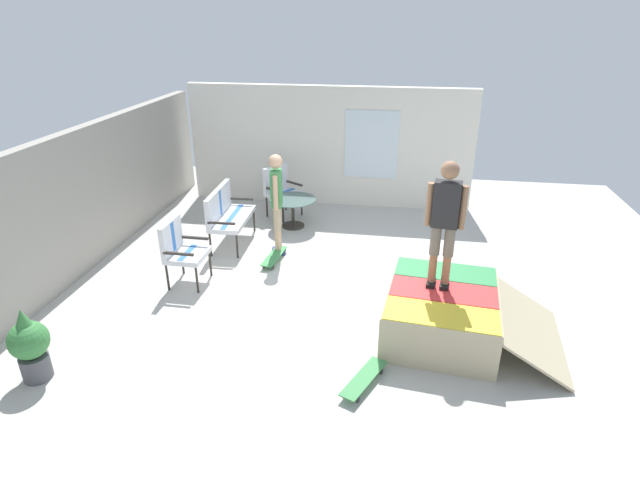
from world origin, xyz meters
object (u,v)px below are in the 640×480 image
Objects in this scene: patio_bench at (226,211)px; skateboard_spare at (364,378)px; patio_chair_near_house at (280,187)px; person_watching at (277,197)px; person_skater at (445,217)px; skateboard_by_bench at (274,256)px; skate_ramp at (444,312)px; potted_plant at (30,344)px; patio_chair_by_wall at (180,247)px; patio_table at (293,207)px.

patio_bench reaches higher than skateboard_spare.
person_watching is at bearing -168.06° from patio_chair_near_house.
skateboard_spare is (-1.31, 0.83, -1.51)m from person_skater.
skate_ramp is at bearing -122.37° from skateboard_by_bench.
potted_plant is (-1.78, 4.56, -1.13)m from person_skater.
patio_chair_near_house reaches higher than skateboard_by_bench.
patio_chair_by_wall is (-1.53, 0.21, -0.00)m from patio_bench.
patio_chair_near_house is at bearing 11.94° from person_watching.
patio_bench is at bearing -13.85° from potted_plant.
person_skater reaches higher than skateboard_by_bench.
person_skater is (-1.90, -2.58, 0.56)m from person_watching.
patio_bench is 1.29m from skateboard_by_bench.
potted_plant is (-3.94, 0.97, -0.15)m from patio_bench.
patio_chair_near_house is at bearing 23.09° from skateboard_spare.
patio_table is 0.98× the size of potted_plant.
patio_chair_by_wall is at bearing 153.48° from patio_table.
patio_chair_near_house is at bearing 33.79° from patio_table.
patio_bench is at bearing 59.47° from skateboard_by_bench.
skate_ramp is 2.63× the size of patio_table.
patio_chair_near_house is at bearing -22.78° from patio_bench.
patio_chair_by_wall is at bearing 80.61° from person_skater.
person_skater reaches higher than potted_plant.
potted_plant is at bearing 166.15° from patio_bench.
person_skater is 1.80× the size of potted_plant.
skate_ramp reaches higher than skateboard_spare.
patio_bench is at bearing 75.77° from person_watching.
patio_table is (3.23, 2.67, 0.09)m from skate_ramp.
patio_chair_by_wall is 0.58× the size of person_watching.
person_watching is at bearing -28.27° from potted_plant.
patio_chair_by_wall is 3.59m from skateboard_spare.
patio_table is 0.51× the size of person_watching.
patio_bench is 1.56× the size of skateboard_spare.
patio_chair_by_wall is 3.98m from person_skater.
skateboard_by_bench is (1.70, 2.68, -0.23)m from skate_ramp.
person_watching is at bearing 52.75° from skate_ramp.
skateboard_spare is (-1.17, 0.93, -0.23)m from skate_ramp.
potted_plant reaches higher than skate_ramp.
person_skater is at bearing -140.30° from patio_table.
patio_chair_by_wall is at bearing -17.49° from potted_plant.
skateboard_by_bench is (0.93, -1.22, -0.53)m from patio_chair_by_wall.
skateboard_spare is (-1.94, -2.97, -0.53)m from patio_chair_by_wall.
person_watching reaches higher than skateboard_by_bench.
skateboard_by_bench is at bearing -169.88° from patio_chair_near_house.
skateboard_spare is at bearing -158.46° from patio_table.
skateboard_spare is 3.78m from potted_plant.
skate_ramp is at bearing -143.40° from person_skater.
person_skater reaches higher than skateboard_spare.
person_skater is (-2.16, -3.59, 0.98)m from patio_bench.
person_watching is 3.78m from skateboard_spare.
skateboard_by_bench is at bearing -120.53° from patio_bench.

